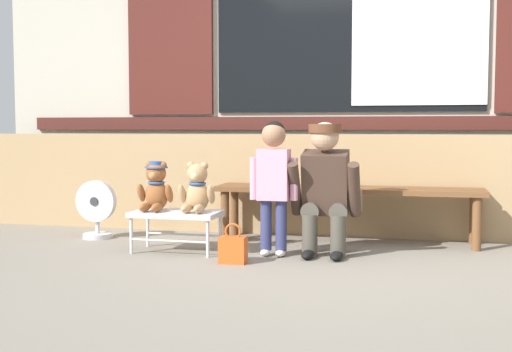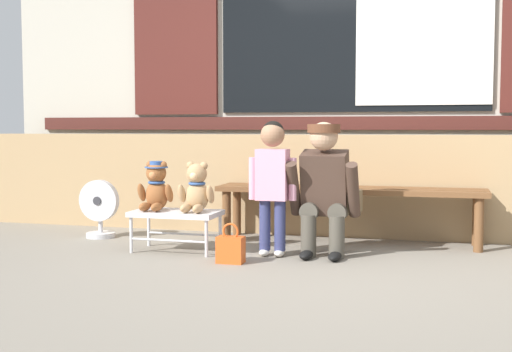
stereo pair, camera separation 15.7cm
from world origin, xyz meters
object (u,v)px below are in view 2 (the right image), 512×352
handbag_on_ground (231,249)px  teddy_bear_plain (196,189)px  adult_crouching (326,188)px  floor_fan (99,209)px  teddy_bear_with_hat (156,187)px  wooden_bench_long (349,196)px  child_standing (273,173)px  small_display_bench (176,215)px

handbag_on_ground → teddy_bear_plain: bearing=140.1°
adult_crouching → floor_fan: bearing=172.2°
teddy_bear_with_hat → adult_crouching: 1.26m
floor_fan → handbag_on_ground: bearing=-27.0°
wooden_bench_long → adult_crouching: 0.59m
handbag_on_ground → floor_fan: 1.54m
child_standing → teddy_bear_plain: bearing=-177.9°
small_display_bench → child_standing: bearing=1.7°
teddy_bear_with_hat → floor_fan: size_ratio=0.76×
wooden_bench_long → teddy_bear_with_hat: 1.51m
small_display_bench → teddy_bear_with_hat: 0.26m
child_standing → floor_fan: child_standing is taller
small_display_bench → teddy_bear_with_hat: teddy_bear_with_hat is taller
wooden_bench_long → floor_fan: (-2.02, -0.31, -0.13)m
teddy_bear_plain → wooden_bench_long: bearing=34.9°
teddy_bear_with_hat → handbag_on_ground: (0.68, -0.30, -0.38)m
small_display_bench → handbag_on_ground: 0.62m
small_display_bench → child_standing: 0.80m
child_standing → adult_crouching: (0.36, 0.11, -0.11)m
wooden_bench_long → teddy_bear_with_hat: (-1.33, -0.71, 0.10)m
child_standing → small_display_bench: bearing=-178.3°
teddy_bear_plain → child_standing: 0.58m
teddy_bear_plain → handbag_on_ground: (0.36, -0.30, -0.37)m
small_display_bench → adult_crouching: 1.12m
teddy_bear_with_hat → small_display_bench: bearing=-0.8°
handbag_on_ground → adult_crouching: bearing=36.8°
teddy_bear_with_hat → child_standing: 0.89m
floor_fan → wooden_bench_long: bearing=8.8°
small_display_bench → teddy_bear_plain: size_ratio=1.76×
wooden_bench_long → handbag_on_ground: (-0.66, -1.00, -0.28)m
small_display_bench → child_standing: size_ratio=0.67×
floor_fan → child_standing: bearing=-13.4°
small_display_bench → floor_fan: floor_fan is taller
teddy_bear_plain → child_standing: bearing=2.1°
teddy_bear_with_hat → adult_crouching: adult_crouching is taller
adult_crouching → floor_fan: adult_crouching is taller
teddy_bear_plain → adult_crouching: adult_crouching is taller
adult_crouching → teddy_bear_plain: bearing=-171.9°
wooden_bench_long → small_display_bench: bearing=-148.9°
adult_crouching → handbag_on_ground: (-0.57, -0.43, -0.38)m
wooden_bench_long → floor_fan: floor_fan is taller
child_standing → wooden_bench_long: bearing=56.9°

